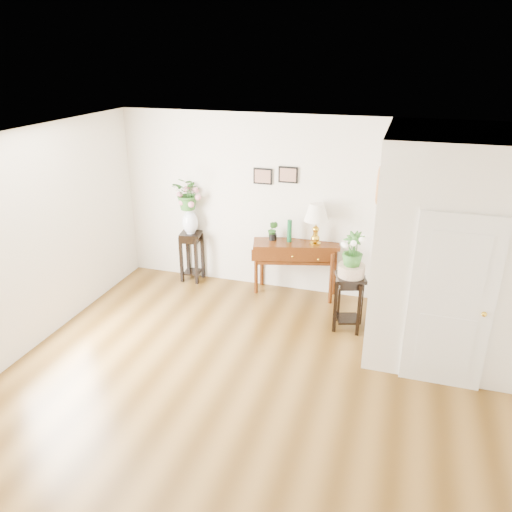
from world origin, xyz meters
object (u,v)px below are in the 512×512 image
at_px(console_table, 295,268).
at_px(table_lamp, 316,223).
at_px(plant_stand_b, 349,302).
at_px(plant_stand_a, 192,256).

height_order(console_table, table_lamp, table_lamp).
height_order(console_table, plant_stand_b, console_table).
distance_m(console_table, plant_stand_a, 1.79).
distance_m(table_lamp, plant_stand_b, 1.35).
xyz_separation_m(table_lamp, plant_stand_b, (0.66, -0.83, -0.83)).
relative_size(console_table, plant_stand_b, 1.64).
xyz_separation_m(console_table, table_lamp, (0.30, 0.00, 0.79)).
bearing_deg(console_table, plant_stand_b, -56.09).
bearing_deg(table_lamp, plant_stand_b, -51.69).
distance_m(plant_stand_a, plant_stand_b, 2.87).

